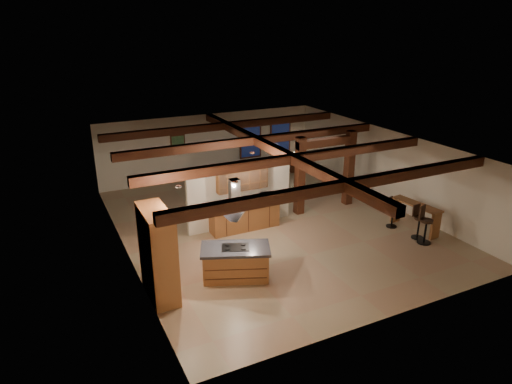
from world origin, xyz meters
The scene contains 23 objects.
ground centered at (0.00, 0.00, 0.00)m, with size 12.00×12.00×0.00m, color tan.
room_walls centered at (0.00, 0.00, 1.78)m, with size 12.00×12.00×12.00m.
ceiling_beams centered at (0.00, 0.00, 2.76)m, with size 10.00×12.00×0.28m.
timber_posts centered at (2.50, 0.50, 1.76)m, with size 2.50×0.30×2.90m.
partition_wall centered at (-1.00, 0.50, 1.10)m, with size 3.80×0.18×2.20m, color silver.
pantry_cabinet centered at (-4.67, -2.60, 1.20)m, with size 0.67×1.60×2.40m.
back_counter centered at (-1.00, 0.11, 0.48)m, with size 2.50×0.66×0.94m.
upper_display_cabinet centered at (-1.00, 0.31, 1.85)m, with size 1.80×0.36×0.95m.
range_hood centered at (-2.56, -2.67, 1.78)m, with size 1.10×1.10×1.40m.
back_windows centered at (2.80, 5.93, 1.50)m, with size 2.70×0.07×1.70m.
framed_art centered at (-1.50, 5.94, 1.70)m, with size 0.65×0.05×0.85m.
recessed_cans centered at (-2.53, -1.93, 2.87)m, with size 3.16×2.46×0.03m.
kitchen_island centered at (-2.56, -2.67, 0.47)m, with size 2.13×1.65×0.94m.
dining_table centered at (-0.10, 3.18, 0.29)m, with size 1.64×0.92×0.58m, color #411E10.
sofa centered at (2.04, 5.30, 0.31)m, with size 2.14×0.84×0.63m, color black.
microwave centered at (-0.15, 0.11, 1.06)m, with size 0.44×0.30×0.24m, color silver.
bar_counter centered at (4.19, -2.50, 0.64)m, with size 0.67×1.86×0.96m.
side_table centered at (3.84, 4.96, 0.28)m, with size 0.45×0.45×0.56m, color #3E150F.
table_lamp centered at (3.84, 4.96, 0.82)m, with size 0.30×0.30×0.36m.
bar_stool_a centered at (3.73, -3.38, 0.63)m, with size 0.46×0.48×1.25m.
bar_stool_b centered at (3.82, -3.01, 0.58)m, with size 0.40×0.41×1.14m.
bar_stool_c centered at (3.66, -1.95, 0.54)m, with size 0.39×0.40×1.06m.
dining_chairs centered at (-0.10, 3.18, 0.65)m, with size 2.26×2.26×1.28m.
Camera 1 is at (-6.96, -12.91, 6.70)m, focal length 32.00 mm.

